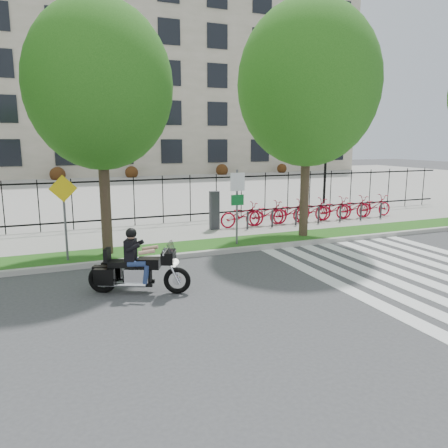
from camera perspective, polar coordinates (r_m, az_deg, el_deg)
name	(u,v)px	position (r m, az deg, el deg)	size (l,w,h in m)	color
ground	(263,298)	(10.27, 5.12, -9.63)	(120.00, 120.00, 0.00)	#3C3C3F
curb	(204,253)	(13.85, -2.65, -3.84)	(60.00, 0.20, 0.15)	#A5A29B
grass_verge	(195,247)	(14.63, -3.77, -3.06)	(60.00, 1.50, 0.15)	#1B4A12
sidewalk	(175,233)	(16.96, -6.44, -1.16)	(60.00, 3.50, 0.15)	gray
plaza	(111,188)	(34.02, -14.53, 4.55)	(80.00, 34.00, 0.10)	gray
crosswalk_stripes	(421,274)	(13.10, 24.35, -6.00)	(5.70, 8.00, 0.01)	silver
iron_fence	(163,200)	(18.45, -7.99, 3.16)	(30.00, 0.06, 2.00)	black
office_building	(82,83)	(54.02, -18.06, 17.13)	(60.00, 21.90, 20.15)	#9E967F
lamp_post_right	(326,147)	(25.11, 13.20, 9.71)	(1.06, 0.70, 4.25)	black
street_tree_1	(99,86)	(13.67, -15.96, 16.95)	(4.23, 4.23, 7.43)	#34271C
street_tree_2	(308,84)	(16.13, 10.95, 17.48)	(4.95, 4.95, 8.20)	#34271C
bike_share_station	(311,210)	(19.10, 11.27, 1.80)	(8.92, 0.87, 1.50)	#2D2D33
sign_pole_regulatory	(237,197)	(14.46, 1.74, 3.51)	(0.50, 0.09, 2.50)	#59595B
sign_pole_warning	(64,206)	(13.26, -20.15, 2.19)	(0.78, 0.09, 2.49)	#59595B
motorcycle_rider	(138,267)	(10.58, -11.14, -5.56)	(2.29, 1.34, 1.91)	black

